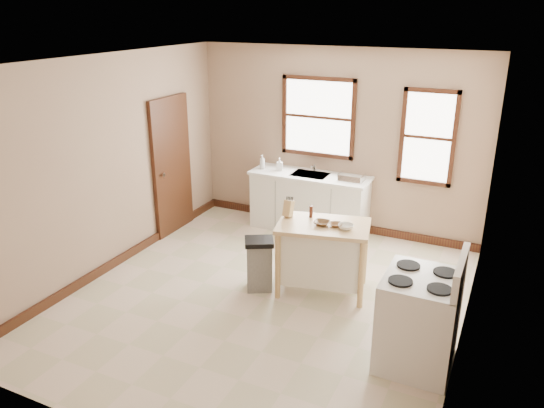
{
  "coord_description": "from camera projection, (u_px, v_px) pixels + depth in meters",
  "views": [
    {
      "loc": [
        2.49,
        -5.06,
        3.34
      ],
      "look_at": [
        -0.09,
        0.4,
        1.07
      ],
      "focal_mm": 35.0,
      "sensor_mm": 36.0,
      "label": 1
    }
  ],
  "objects": [
    {
      "name": "floor",
      "position": [
        265.0,
        298.0,
        6.46
      ],
      "size": [
        5.0,
        5.0,
        0.0
      ],
      "primitive_type": "plane",
      "color": "beige",
      "rests_on": "ground"
    },
    {
      "name": "ceiling",
      "position": [
        264.0,
        61.0,
        5.47
      ],
      "size": [
        5.0,
        5.0,
        0.0
      ],
      "primitive_type": "plane",
      "rotation": [
        3.14,
        0.0,
        0.0
      ],
      "color": "white",
      "rests_on": "ground"
    },
    {
      "name": "wall_back",
      "position": [
        336.0,
        141.0,
        8.08
      ],
      "size": [
        4.5,
        0.04,
        2.8
      ],
      "primitive_type": "cube",
      "color": "#A1836A",
      "rests_on": "ground"
    },
    {
      "name": "wall_left",
      "position": [
        109.0,
        165.0,
        6.87
      ],
      "size": [
        0.04,
        5.0,
        2.8
      ],
      "primitive_type": "cube",
      "color": "#A1836A",
      "rests_on": "ground"
    },
    {
      "name": "wall_right",
      "position": [
        475.0,
        222.0,
        5.06
      ],
      "size": [
        0.04,
        5.0,
        2.8
      ],
      "primitive_type": "cube",
      "color": "#A1836A",
      "rests_on": "ground"
    },
    {
      "name": "window_main",
      "position": [
        318.0,
        117.0,
        8.06
      ],
      "size": [
        1.17,
        0.06,
        1.22
      ],
      "primitive_type": null,
      "color": "#33120E",
      "rests_on": "wall_back"
    },
    {
      "name": "window_side",
      "position": [
        428.0,
        138.0,
        7.45
      ],
      "size": [
        0.77,
        0.06,
        1.37
      ],
      "primitive_type": null,
      "color": "#33120E",
      "rests_on": "wall_back"
    },
    {
      "name": "door_left",
      "position": [
        172.0,
        166.0,
        8.07
      ],
      "size": [
        0.06,
        0.9,
        2.1
      ],
      "primitive_type": "cube",
      "color": "#33120E",
      "rests_on": "ground"
    },
    {
      "name": "baseboard_back",
      "position": [
        332.0,
        223.0,
        8.52
      ],
      "size": [
        4.5,
        0.04,
        0.12
      ],
      "primitive_type": "cube",
      "color": "#33120E",
      "rests_on": "ground"
    },
    {
      "name": "baseboard_left",
      "position": [
        121.0,
        259.0,
        7.32
      ],
      "size": [
        0.04,
        5.0,
        0.12
      ],
      "primitive_type": "cube",
      "color": "#33120E",
      "rests_on": "ground"
    },
    {
      "name": "sink_counter",
      "position": [
        309.0,
        202.0,
        8.28
      ],
      "size": [
        1.86,
        0.62,
        0.92
      ],
      "primitive_type": null,
      "color": "silver",
      "rests_on": "ground"
    },
    {
      "name": "faucet",
      "position": [
        314.0,
        164.0,
        8.23
      ],
      "size": [
        0.03,
        0.03,
        0.22
      ],
      "primitive_type": "cylinder",
      "color": "silver",
      "rests_on": "sink_counter"
    },
    {
      "name": "soap_bottle_a",
      "position": [
        262.0,
        162.0,
        8.35
      ],
      "size": [
        0.1,
        0.1,
        0.23
      ],
      "primitive_type": "imported",
      "rotation": [
        0.0,
        0.0,
        -0.11
      ],
      "color": "#B2B2B2",
      "rests_on": "sink_counter"
    },
    {
      "name": "soap_bottle_b",
      "position": [
        280.0,
        164.0,
        8.27
      ],
      "size": [
        0.12,
        0.12,
        0.2
      ],
      "primitive_type": "imported",
      "rotation": [
        0.0,
        0.0,
        0.36
      ],
      "color": "#B2B2B2",
      "rests_on": "sink_counter"
    },
    {
      "name": "dish_rack",
      "position": [
        352.0,
        178.0,
        7.8
      ],
      "size": [
        0.44,
        0.39,
        0.09
      ],
      "primitive_type": null,
      "rotation": [
        0.0,
        0.0,
        0.34
      ],
      "color": "silver",
      "rests_on": "sink_counter"
    },
    {
      "name": "kitchen_island",
      "position": [
        322.0,
        258.0,
        6.49
      ],
      "size": [
        1.22,
        0.91,
        0.89
      ],
      "primitive_type": null,
      "rotation": [
        0.0,
        0.0,
        0.22
      ],
      "color": "#EFD08C",
      "rests_on": "ground"
    },
    {
      "name": "knife_block",
      "position": [
        288.0,
        209.0,
        6.52
      ],
      "size": [
        0.11,
        0.11,
        0.2
      ],
      "primitive_type": null,
      "rotation": [
        0.0,
        0.0,
        -0.11
      ],
      "color": "#D8B971",
      "rests_on": "kitchen_island"
    },
    {
      "name": "pepper_grinder",
      "position": [
        311.0,
        212.0,
        6.51
      ],
      "size": [
        0.05,
        0.05,
        0.15
      ],
      "primitive_type": "cylinder",
      "rotation": [
        0.0,
        0.0,
        0.2
      ],
      "color": "#431E12",
      "rests_on": "kitchen_island"
    },
    {
      "name": "bowl_a",
      "position": [
        322.0,
        223.0,
        6.3
      ],
      "size": [
        0.21,
        0.21,
        0.05
      ],
      "primitive_type": "imported",
      "rotation": [
        0.0,
        0.0,
        0.1
      ],
      "color": "brown",
      "rests_on": "kitchen_island"
    },
    {
      "name": "bowl_b",
      "position": [
        336.0,
        225.0,
        6.26
      ],
      "size": [
        0.2,
        0.2,
        0.04
      ],
      "primitive_type": "imported",
      "rotation": [
        0.0,
        0.0,
        0.42
      ],
      "color": "brown",
      "rests_on": "kitchen_island"
    },
    {
      "name": "bowl_c",
      "position": [
        346.0,
        227.0,
        6.18
      ],
      "size": [
        0.21,
        0.21,
        0.06
      ],
      "primitive_type": "imported",
      "rotation": [
        0.0,
        0.0,
        -0.21
      ],
      "color": "silver",
      "rests_on": "kitchen_island"
    },
    {
      "name": "trash_bin",
      "position": [
        259.0,
        264.0,
        6.56
      ],
      "size": [
        0.45,
        0.42,
        0.68
      ],
      "primitive_type": null,
      "rotation": [
        0.0,
        0.0,
        0.5
      ],
      "color": "gray",
      "rests_on": "ground"
    },
    {
      "name": "gas_stove",
      "position": [
        420.0,
        309.0,
        5.09
      ],
      "size": [
        0.76,
        0.77,
        1.22
      ],
      "primitive_type": null,
      "color": "white",
      "rests_on": "ground"
    }
  ]
}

